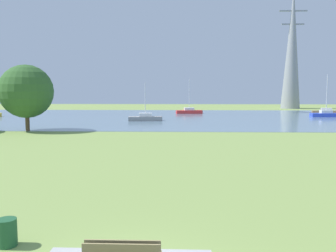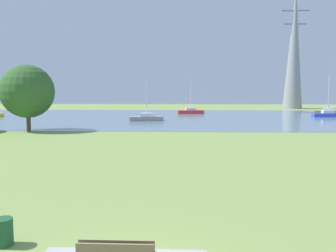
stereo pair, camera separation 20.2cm
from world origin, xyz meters
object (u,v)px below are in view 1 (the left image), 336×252
sailboat_red (189,111)px  sailboat_gray (145,118)px  sailboat_brown (326,112)px  electricity_pylon (292,48)px  tree_west_far (26,91)px  litter_bin (7,233)px  sailboat_blue (326,114)px

sailboat_red → sailboat_gray: size_ratio=1.18×
sailboat_brown → sailboat_gray: (-31.41, -15.04, -0.02)m
sailboat_brown → sailboat_gray: bearing=-154.4°
sailboat_brown → sailboat_gray: 34.82m
electricity_pylon → sailboat_brown: bearing=-88.3°
tree_west_far → litter_bin: bearing=-67.8°
litter_bin → electricity_pylon: (30.71, 76.43, 13.65)m
sailboat_gray → tree_west_far: size_ratio=0.76×
sailboat_brown → sailboat_red: bearing=178.4°
sailboat_red → electricity_pylon: bearing=38.4°
sailboat_brown → tree_west_far: bearing=-146.9°
sailboat_brown → sailboat_red: size_ratio=1.08×
litter_bin → sailboat_gray: 41.48m
sailboat_blue → tree_west_far: tree_west_far is taller
litter_bin → sailboat_red: size_ratio=0.12×
litter_bin → tree_west_far: tree_west_far is taller
sailboat_gray → electricity_pylon: electricity_pylon is taller
sailboat_brown → tree_west_far: 51.38m
litter_bin → sailboat_gray: bearing=90.2°
sailboat_blue → sailboat_brown: 7.19m
litter_bin → sailboat_blue: 57.47m
litter_bin → sailboat_brown: (31.29, 56.51, 0.06)m
sailboat_brown → tree_west_far: size_ratio=0.97×
tree_west_far → sailboat_brown: bearing=33.1°
litter_bin → sailboat_red: bearing=83.5°
litter_bin → sailboat_gray: sailboat_gray is taller
sailboat_red → tree_west_far: 34.15m
litter_bin → sailboat_brown: bearing=61.0°
litter_bin → sailboat_brown: size_ratio=0.12×
sailboat_blue → sailboat_red: sailboat_blue is taller
sailboat_blue → tree_west_far: size_ratio=0.96×
sailboat_red → tree_west_far: (-18.12, -28.69, 3.81)m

